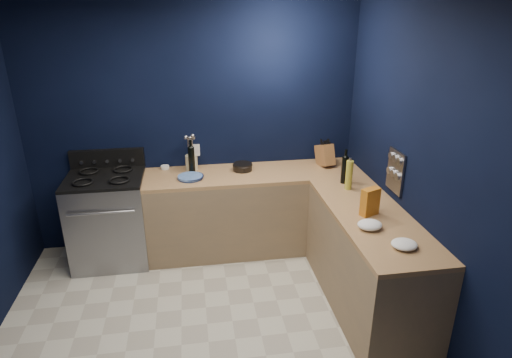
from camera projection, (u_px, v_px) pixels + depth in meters
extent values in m
cube|color=#BCB9A6|center=(209.00, 343.00, 3.52)|extent=(3.50, 3.50, 0.02)
cube|color=black|center=(195.00, 130.00, 4.64)|extent=(3.50, 0.02, 2.60)
cube|color=black|center=(433.00, 182.00, 3.29)|extent=(0.02, 3.50, 2.60)
cube|color=#866B4B|center=(254.00, 212.00, 4.76)|extent=(2.30, 0.63, 0.86)
cube|color=brown|center=(254.00, 174.00, 4.59)|extent=(2.30, 0.63, 0.04)
cube|color=#866B4B|center=(367.00, 263.00, 3.83)|extent=(0.63, 1.67, 0.86)
cube|color=brown|center=(372.00, 217.00, 3.66)|extent=(0.63, 1.67, 0.04)
cube|color=gray|center=(110.00, 220.00, 4.51)|extent=(0.76, 0.66, 0.92)
cube|color=black|center=(105.00, 236.00, 4.23)|extent=(0.59, 0.02, 0.42)
cube|color=black|center=(104.00, 178.00, 4.33)|extent=(0.76, 0.66, 0.03)
cube|color=black|center=(107.00, 159.00, 4.57)|extent=(0.76, 0.06, 0.20)
cube|color=gray|center=(396.00, 171.00, 3.83)|extent=(0.02, 0.28, 0.38)
cube|color=white|center=(196.00, 150.00, 4.70)|extent=(0.09, 0.02, 0.13)
cylinder|color=#395E9D|center=(190.00, 177.00, 4.41)|extent=(0.31, 0.31, 0.03)
cylinder|color=white|center=(165.00, 167.00, 4.67)|extent=(0.12, 0.12, 0.04)
cylinder|color=beige|center=(192.00, 162.00, 4.63)|extent=(0.14, 0.14, 0.16)
cylinder|color=black|center=(192.00, 160.00, 4.53)|extent=(0.08, 0.08, 0.28)
cylinder|color=black|center=(243.00, 167.00, 4.62)|extent=(0.25, 0.25, 0.08)
cube|color=brown|center=(325.00, 155.00, 4.74)|extent=(0.19, 0.29, 0.29)
cylinder|color=black|center=(345.00, 170.00, 4.26)|extent=(0.08, 0.08, 0.27)
cylinder|color=#A19E30|center=(349.00, 175.00, 4.12)|extent=(0.09, 0.09, 0.29)
cylinder|color=olive|center=(366.00, 193.00, 3.94)|extent=(0.06, 0.06, 0.11)
cylinder|color=olive|center=(364.00, 196.00, 3.91)|extent=(0.05, 0.05, 0.09)
cube|color=#AE370F|center=(370.00, 202.00, 3.62)|extent=(0.18, 0.13, 0.24)
ellipsoid|color=white|center=(370.00, 225.00, 3.42)|extent=(0.24, 0.23, 0.07)
ellipsoid|color=white|center=(404.00, 244.00, 3.15)|extent=(0.23, 0.21, 0.06)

